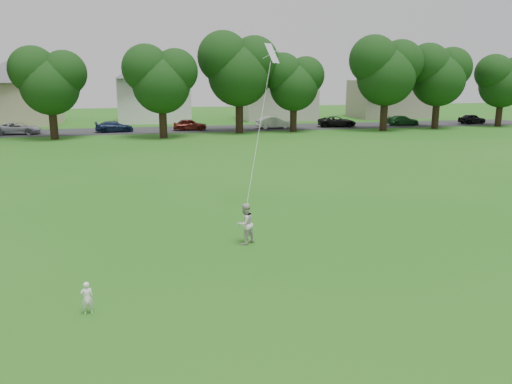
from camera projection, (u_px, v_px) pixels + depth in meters
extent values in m
plane|color=#1D6016|center=(200.00, 293.00, 13.82)|extent=(160.00, 160.00, 0.00)
cube|color=#2D2D30|center=(157.00, 130.00, 53.72)|extent=(90.00, 7.00, 0.01)
imported|color=white|center=(87.00, 298.00, 12.50)|extent=(0.35, 0.27, 0.87)
imported|color=silver|center=(245.00, 224.00, 17.62)|extent=(0.91, 0.87, 1.49)
plane|color=silver|center=(272.00, 53.00, 21.10)|extent=(0.87, 0.96, 0.81)
cylinder|color=white|center=(260.00, 127.00, 19.32)|extent=(0.01, 0.01, 7.64)
cylinder|color=black|center=(53.00, 122.00, 45.88)|extent=(0.72, 0.72, 3.26)
cylinder|color=black|center=(163.00, 120.00, 46.80)|extent=(0.73, 0.73, 3.34)
cylinder|color=black|center=(239.00, 114.00, 50.76)|extent=(0.78, 0.78, 3.92)
cylinder|color=black|center=(293.00, 117.00, 52.05)|extent=(0.71, 0.71, 3.12)
cylinder|color=black|center=(384.00, 112.00, 52.90)|extent=(0.77, 0.77, 3.82)
cylinder|color=black|center=(436.00, 112.00, 54.96)|extent=(0.74, 0.74, 3.56)
cylinder|color=black|center=(499.00, 113.00, 57.29)|extent=(0.71, 0.71, 3.14)
imported|color=#9B9BA9|center=(18.00, 128.00, 49.75)|extent=(4.35, 2.17, 1.18)
imported|color=#121E3A|center=(114.00, 127.00, 51.71)|extent=(3.98, 1.89, 1.12)
imported|color=#5B1912|center=(190.00, 125.00, 53.34)|extent=(3.61, 1.54, 1.22)
imported|color=silver|center=(274.00, 122.00, 55.28)|extent=(4.03, 1.71, 1.29)
imported|color=black|center=(337.00, 122.00, 56.87)|extent=(4.52, 2.49, 1.20)
imported|color=#1A5021|center=(403.00, 120.00, 58.60)|extent=(3.91, 1.68, 1.12)
imported|color=black|center=(472.00, 119.00, 60.54)|extent=(3.55, 1.81, 1.16)
cube|color=#C6B694|center=(17.00, 103.00, 59.28)|extent=(9.44, 7.45, 4.95)
pyramid|color=#525056|center=(12.00, 58.00, 58.08)|extent=(13.62, 13.62, 2.72)
cube|color=white|center=(154.00, 100.00, 62.59)|extent=(8.71, 6.55, 5.39)
pyramid|color=#525056|center=(152.00, 53.00, 61.29)|extent=(12.56, 12.56, 2.97)
cube|color=beige|center=(277.00, 97.00, 65.92)|extent=(9.22, 7.21, 5.72)
pyramid|color=#525056|center=(278.00, 50.00, 64.54)|extent=(13.30, 13.30, 3.15)
cube|color=#A19585|center=(388.00, 99.00, 69.37)|extent=(9.68, 7.01, 5.05)
pyramid|color=#525056|center=(391.00, 59.00, 68.14)|extent=(13.97, 13.97, 2.78)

